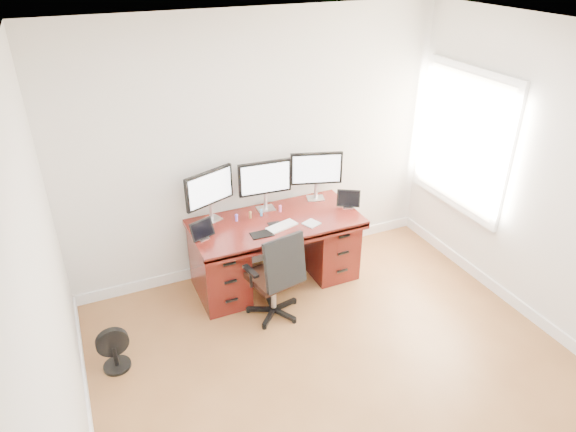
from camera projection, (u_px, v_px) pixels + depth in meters
name	position (u px, v px, depth m)	size (l,w,h in m)	color
ground	(366.00, 405.00, 4.04)	(4.50, 4.50, 0.00)	brown
back_wall	(258.00, 149.00, 5.19)	(4.00, 0.10, 2.70)	white
desk	(275.00, 248.00, 5.31)	(1.70, 0.80, 0.75)	#4E130F
office_chair	(276.00, 289.00, 4.85)	(0.59, 0.59, 0.94)	black
floor_fan	(114.00, 350.00, 4.30)	(0.27, 0.23, 0.40)	black
monitor_left	(209.00, 190.00, 4.96)	(0.52, 0.24, 0.53)	silver
monitor_center	(265.00, 180.00, 5.17)	(0.55, 0.15, 0.53)	silver
monitor_right	(316.00, 170.00, 5.38)	(0.54, 0.20, 0.53)	silver
tablet_left	(203.00, 231.00, 4.76)	(0.25, 0.14, 0.19)	silver
tablet_right	(349.00, 200.00, 5.32)	(0.24, 0.18, 0.19)	silver
keyboard	(282.00, 226.00, 5.00)	(0.31, 0.13, 0.01)	silver
trackpad	(311.00, 223.00, 5.05)	(0.14, 0.14, 0.01)	#B5B8BD
drawing_tablet	(262.00, 234.00, 4.87)	(0.21, 0.13, 0.01)	black
phone	(274.00, 223.00, 5.05)	(0.12, 0.06, 0.01)	black
figurine_purple	(236.00, 217.00, 5.09)	(0.03, 0.03, 0.08)	#8157D3
figurine_brown	(250.00, 214.00, 5.14)	(0.03, 0.03, 0.08)	brown
figurine_blue	(261.00, 212.00, 5.18)	(0.03, 0.03, 0.08)	#54A6E6
figurine_pink	(280.00, 208.00, 5.26)	(0.03, 0.03, 0.08)	#E164B9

